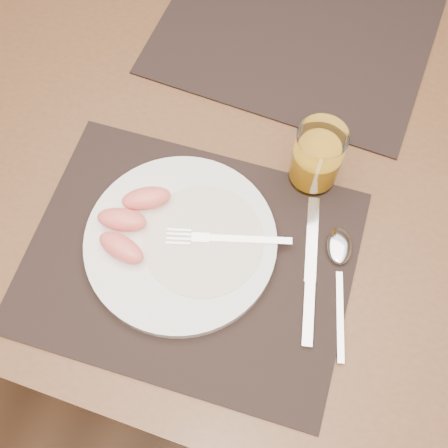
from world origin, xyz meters
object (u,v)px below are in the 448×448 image
spoon (339,256)px  juice_glass (317,159)px  fork (218,238)px  knife (310,281)px  table (254,167)px  placemat_near (190,260)px  plate (181,242)px  placemat_far (293,35)px

spoon → juice_glass: bearing=121.5°
fork → knife: (0.14, -0.01, -0.02)m
table → spoon: 0.24m
placemat_near → knife: (0.17, 0.02, 0.00)m
juice_glass → fork: bearing=-123.0°
plate → spoon: 0.22m
table → spoon: bearing=-41.6°
placemat_near → placemat_far: 0.44m
knife → fork: bearing=174.6°
knife → spoon: size_ratio=1.15×
spoon → juice_glass: 0.14m
table → fork: fork is taller
placemat_far → knife: bearing=-71.1°
placemat_near → plate: bearing=137.4°
juice_glass → spoon: bearing=-58.5°
placemat_far → juice_glass: 0.28m
plate → spoon: bearing=13.7°
placemat_near → plate: size_ratio=1.67×
plate → juice_glass: bearing=49.0°
placemat_far → fork: 0.40m
table → plate: size_ratio=5.19×
plate → juice_glass: (0.15, 0.17, 0.04)m
spoon → juice_glass: size_ratio=1.76×
fork → juice_glass: juice_glass is taller
placemat_near → knife: 0.17m
juice_glass → placemat_near: bearing=-124.2°
placemat_near → fork: fork is taller
knife → spoon: (0.03, 0.05, 0.00)m
knife → juice_glass: juice_glass is taller
table → spoon: (0.17, -0.15, 0.09)m
knife → juice_glass: 0.17m
placemat_near → knife: knife is taller
placemat_far → knife: 0.44m
table → plate: 0.23m
placemat_near → spoon: bearing=19.8°
placemat_far → plate: plate is taller
placemat_near → plate: plate is taller
placemat_far → spoon: (0.17, -0.37, 0.01)m
plate → placemat_near: bearing=-42.6°
placemat_near → spoon: size_ratio=2.37×
fork → spoon: bearing=11.7°
plate → knife: size_ratio=1.24×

